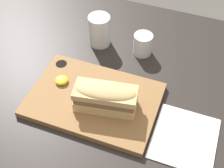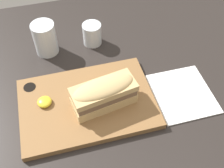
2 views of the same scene
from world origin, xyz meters
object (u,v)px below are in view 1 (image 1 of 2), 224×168
(water_glass, at_px, (100,32))
(sandwich, at_px, (106,96))
(serving_board, at_px, (94,99))
(wine_glass, at_px, (143,45))
(napkin, at_px, (185,138))

(water_glass, bearing_deg, sandwich, -64.74)
(serving_board, bearing_deg, sandwich, -21.98)
(sandwich, bearing_deg, serving_board, 158.02)
(serving_board, xyz_separation_m, wine_glass, (0.07, 0.25, 0.02))
(serving_board, relative_size, water_glass, 3.43)
(serving_board, distance_m, napkin, 0.27)
(water_glass, bearing_deg, serving_board, -72.03)
(water_glass, xyz_separation_m, napkin, (0.35, -0.27, -0.04))
(serving_board, bearing_deg, napkin, -6.57)
(serving_board, relative_size, napkin, 2.02)
(sandwich, height_order, water_glass, water_glass)
(sandwich, distance_m, wine_glass, 0.27)
(serving_board, xyz_separation_m, water_glass, (-0.08, 0.24, 0.04))
(sandwich, xyz_separation_m, wine_glass, (0.03, 0.26, -0.03))
(sandwich, xyz_separation_m, napkin, (0.22, -0.01, -0.06))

